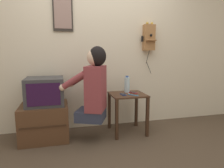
{
  "coord_description": "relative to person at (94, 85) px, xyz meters",
  "views": [
    {
      "loc": [
        -0.55,
        -1.94,
        1.18
      ],
      "look_at": [
        0.13,
        0.71,
        0.75
      ],
      "focal_mm": 32.0,
      "sensor_mm": 36.0,
      "label": 1
    }
  ],
  "objects": [
    {
      "name": "toothbrush",
      "position": [
        0.55,
        0.03,
        -0.17
      ],
      "size": [
        0.11,
        0.14,
        0.02
      ],
      "rotation": [
        0.0,
        0.0,
        0.67
      ],
      "color": "#338CD8",
      "rests_on": "side_table"
    },
    {
      "name": "cell_phone_spare",
      "position": [
        0.62,
        0.18,
        -0.17
      ],
      "size": [
        0.11,
        0.14,
        0.01
      ],
      "rotation": [
        0.0,
        0.0,
        0.52
      ],
      "color": "maroon",
      "rests_on": "side_table"
    },
    {
      "name": "tv_stand",
      "position": [
        -0.65,
        0.23,
        -0.52
      ],
      "size": [
        0.62,
        0.55,
        0.48
      ],
      "color": "#51331E",
      "rests_on": "ground_plane"
    },
    {
      "name": "cell_phone_held",
      "position": [
        0.43,
        0.1,
        -0.17
      ],
      "size": [
        0.06,
        0.13,
        0.01
      ],
      "rotation": [
        0.0,
        0.0,
        0.04
      ],
      "color": "navy",
      "rests_on": "side_table"
    },
    {
      "name": "wall_phone_antique",
      "position": [
        0.97,
        0.47,
        0.65
      ],
      "size": [
        0.22,
        0.18,
        0.82
      ],
      "color": "#9E6B3D"
    },
    {
      "name": "wall_back",
      "position": [
        0.14,
        0.55,
        0.51
      ],
      "size": [
        6.8,
        0.05,
        2.55
      ],
      "color": "beige",
      "rests_on": "ground_plane"
    },
    {
      "name": "person",
      "position": [
        0.0,
        0.0,
        0.0
      ],
      "size": [
        0.64,
        0.55,
        0.97
      ],
      "rotation": [
        0.0,
        0.0,
        1.16
      ],
      "color": "#2D3347",
      "rests_on": "ground_plane"
    },
    {
      "name": "television",
      "position": [
        -0.63,
        0.23,
        -0.1
      ],
      "size": [
        0.49,
        0.45,
        0.37
      ],
      "color": "#38383A",
      "rests_on": "tv_stand"
    },
    {
      "name": "ground_plane",
      "position": [
        0.14,
        -0.6,
        -0.76
      ],
      "size": [
        14.0,
        14.0,
        0.0
      ],
      "primitive_type": "plane",
      "color": "#4C3D2D"
    },
    {
      "name": "side_table",
      "position": [
        0.52,
        0.15,
        -0.31
      ],
      "size": [
        0.5,
        0.48,
        0.59
      ],
      "color": "#422819",
      "rests_on": "ground_plane"
    },
    {
      "name": "framed_picture",
      "position": [
        -0.35,
        0.52,
        0.99
      ],
      "size": [
        0.28,
        0.03,
        0.53
      ],
      "color": "#2D2823"
    },
    {
      "name": "water_bottle",
      "position": [
        0.54,
        0.26,
        -0.06
      ],
      "size": [
        0.08,
        0.08,
        0.25
      ],
      "color": "silver",
      "rests_on": "side_table"
    }
  ]
}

